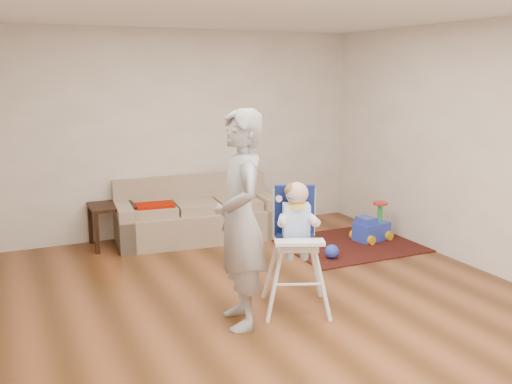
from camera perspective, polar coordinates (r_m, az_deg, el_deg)
name	(u,v)px	position (r m, az deg, el deg)	size (l,w,h in m)	color
ground	(274,302)	(5.54, 1.77, -10.96)	(5.50, 5.50, 0.00)	#472710
room_envelope	(251,101)	(5.58, -0.54, 9.06)	(5.04, 5.52, 2.72)	beige
sofa	(196,210)	(7.45, -6.00, -1.77)	(2.12, 1.02, 0.79)	gray
side_table	(113,225)	(7.37, -14.12, -3.25)	(0.54, 0.54, 0.54)	black
area_rug	(355,244)	(7.39, 9.86, -5.12)	(1.80, 1.35, 0.01)	black
ride_on_toy	(372,222)	(7.52, 11.51, -2.91)	(0.44, 0.32, 0.48)	blue
toy_ball	(332,251)	(6.75, 7.59, -5.92)	(0.17, 0.17, 0.17)	blue
high_chair	(296,249)	(5.21, 4.02, -5.69)	(0.73, 0.73, 1.21)	white
adult	(240,220)	(4.81, -1.60, -2.82)	(0.68, 0.45, 1.86)	#9C9C9F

